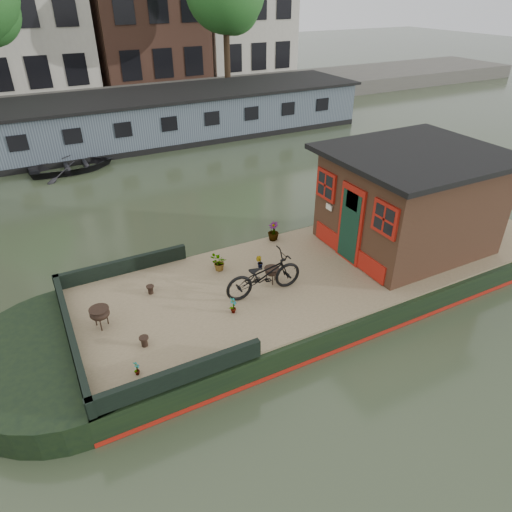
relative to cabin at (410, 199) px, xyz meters
name	(u,v)px	position (x,y,z in m)	size (l,w,h in m)	color
ground	(330,286)	(-2.19, 0.00, -1.88)	(120.00, 120.00, 0.00)	#353F28
houseboat_hull	(284,292)	(-3.52, 0.00, -1.60)	(14.01, 4.02, 0.60)	black
houseboat_deck	(332,265)	(-2.19, 0.00, -1.25)	(11.80, 3.80, 0.05)	#8B7956
bow_bulwark	(117,321)	(-7.25, 0.00, -1.05)	(3.00, 4.00, 0.35)	black
cabin	(410,199)	(0.00, 0.00, 0.00)	(4.00, 3.50, 2.42)	#321B13
bicycle	(264,275)	(-4.20, -0.27, -0.77)	(0.61, 1.74, 0.91)	black
potted_plant_a	(233,306)	(-5.08, -0.61, -1.05)	(0.19, 0.13, 0.36)	brown
potted_plant_b	(260,262)	(-3.80, 0.66, -1.08)	(0.16, 0.13, 0.29)	brown
potted_plant_c	(219,263)	(-4.68, 0.99, -1.02)	(0.37, 0.32, 0.41)	#A0612E
potted_plant_d	(273,231)	(-2.84, 1.70, -0.98)	(0.28, 0.28, 0.51)	brown
potted_plant_e	(137,369)	(-7.26, -1.40, -1.09)	(0.15, 0.10, 0.28)	#9F3E2E
brazier_front	(271,275)	(-3.85, 0.00, -1.04)	(0.35, 0.35, 0.38)	black
brazier_rear	(101,318)	(-7.53, 0.19, -1.01)	(0.40, 0.40, 0.43)	black
bollard_port	(150,290)	(-6.37, 0.84, -1.13)	(0.17, 0.17, 0.19)	black
bollard_stbd	(144,341)	(-6.95, -0.74, -1.13)	(0.18, 0.18, 0.20)	black
dinghy	(72,162)	(-6.48, 11.42, -1.54)	(2.32, 3.24, 0.67)	black
far_houseboat	(156,119)	(-2.19, 14.00, -0.91)	(20.40, 4.40, 2.11)	#515F6C
quay	(124,103)	(-2.19, 20.50, -1.43)	(60.00, 6.00, 0.90)	#47443F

